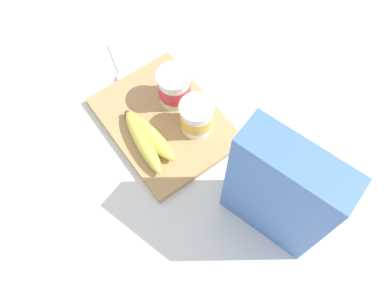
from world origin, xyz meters
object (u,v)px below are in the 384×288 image
Objects in this scene: cutting_board at (164,121)px; cereal_box at (280,194)px; yogurt_cup_front at (174,87)px; yogurt_cup_back at (196,117)px; banana_bunch at (147,139)px; spoon at (118,71)px.

cereal_box is (0.31, 0.04, 0.14)m from cutting_board.
yogurt_cup_front is at bearing 120.50° from cutting_board.
cereal_box is 0.26m from yogurt_cup_back.
banana_bunch is at bearing -66.75° from cutting_board.
cutting_board is at bearing -59.50° from yogurt_cup_front.
cutting_board is 0.34m from cereal_box.
cereal_box is at bearing -1.00° from yogurt_cup_back.
cereal_box reaches higher than cutting_board.
yogurt_cup_front reaches higher than cutting_board.
cereal_box reaches higher than banana_bunch.
yogurt_cup_back is at bearing 13.47° from spoon.
cutting_board reaches higher than spoon.
cutting_board is 0.19m from spoon.
cereal_box is 0.32m from banana_bunch.
yogurt_cup_back is at bearing 74.43° from banana_bunch.
banana_bunch is 0.22m from spoon.
cereal_box reaches higher than yogurt_cup_back.
spoon is at bearing -158.05° from yogurt_cup_front.
cereal_box is 2.23× the size of spoon.
banana_bunch is at bearing -175.68° from cereal_box.
spoon is at bearing -176.84° from cutting_board.
cutting_board is at bearing 171.74° from cereal_box.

